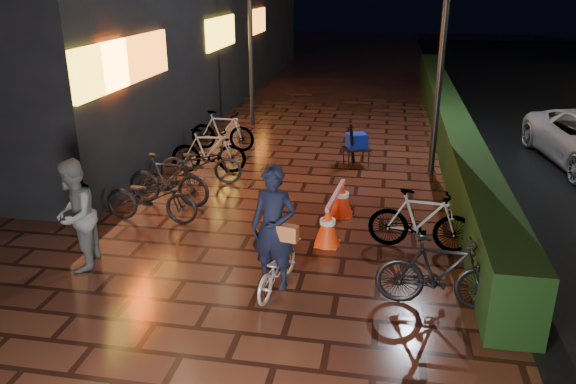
% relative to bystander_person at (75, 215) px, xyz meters
% --- Properties ---
extents(ground, '(80.00, 80.00, 0.00)m').
position_rel_bystander_person_xyz_m(ground, '(2.81, 0.98, -0.85)').
color(ground, '#381911').
rests_on(ground, ground).
extents(hedge, '(0.70, 20.00, 1.00)m').
position_rel_bystander_person_xyz_m(hedge, '(6.11, 8.98, -0.35)').
color(hedge, black).
rests_on(hedge, ground).
extents(bystander_person, '(0.81, 0.95, 1.71)m').
position_rel_bystander_person_xyz_m(bystander_person, '(0.00, 0.00, 0.00)').
color(bystander_person, '#59595B').
rests_on(bystander_person, ground).
extents(lamp_post_hedge, '(0.50, 0.15, 5.17)m').
position_rel_bystander_person_xyz_m(lamp_post_hedge, '(5.50, 5.42, 1.99)').
color(lamp_post_hedge, black).
rests_on(lamp_post_hedge, ground).
extents(lamp_post_sf, '(0.47, 0.16, 4.85)m').
position_rel_bystander_person_xyz_m(lamp_post_sf, '(0.48, 9.17, 1.82)').
color(lamp_post_sf, black).
rests_on(lamp_post_sf, ground).
extents(cyclist, '(0.72, 1.36, 1.86)m').
position_rel_bystander_person_xyz_m(cyclist, '(3.05, -0.16, -0.16)').
color(cyclist, silver).
rests_on(cyclist, ground).
extents(traffic_barrier, '(0.55, 1.70, 0.69)m').
position_rel_bystander_person_xyz_m(traffic_barrier, '(3.67, 2.06, -0.51)').
color(traffic_barrier, red).
rests_on(traffic_barrier, ground).
extents(cart_assembly, '(0.74, 0.80, 1.13)m').
position_rel_bystander_person_xyz_m(cart_assembly, '(3.80, 5.66, -0.27)').
color(cart_assembly, black).
rests_on(cart_assembly, ground).
extents(parked_bikes_storefront, '(2.02, 5.21, 1.01)m').
position_rel_bystander_person_xyz_m(parked_bikes_storefront, '(0.47, 3.82, -0.37)').
color(parked_bikes_storefront, black).
rests_on(parked_bikes_storefront, ground).
extents(parked_bikes_hedge, '(1.89, 2.28, 1.01)m').
position_rel_bystander_person_xyz_m(parked_bikes_hedge, '(5.19, 0.68, -0.35)').
color(parked_bikes_hedge, black).
rests_on(parked_bikes_hedge, ground).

